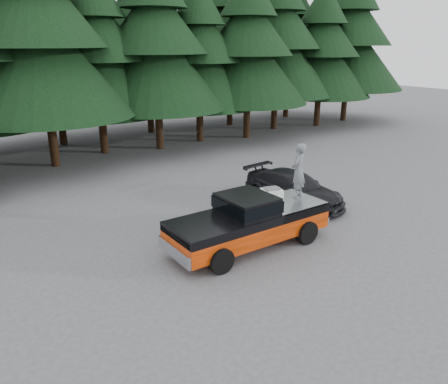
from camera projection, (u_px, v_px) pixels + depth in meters
ground at (204, 256)px, 14.70m from camera, size 120.00×120.00×0.00m
pickup_truck at (249, 229)px, 15.16m from camera, size 6.00×2.04×1.33m
truck_cab at (247, 204)px, 14.79m from camera, size 1.66×1.90×0.59m
air_compressor at (271, 196)px, 15.71m from camera, size 0.82×0.73×0.47m
man_on_bed at (298, 171)px, 16.00m from camera, size 0.88×0.75×2.04m
parked_car at (294, 189)px, 19.22m from camera, size 2.44×5.03×1.41m
treeline at (52, 26)px, 25.75m from camera, size 60.15×16.05×17.50m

